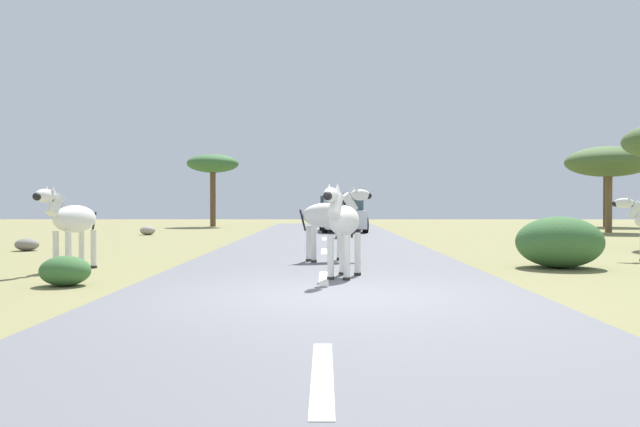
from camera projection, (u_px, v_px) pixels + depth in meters
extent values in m
plane|color=olive|center=(332.00, 299.00, 8.60)|extent=(90.00, 90.00, 0.00)
cube|color=slate|center=(323.00, 297.00, 8.60)|extent=(6.00, 64.00, 0.05)
cube|color=silver|center=(322.00, 374.00, 4.60)|extent=(0.16, 2.00, 0.01)
cube|color=silver|center=(324.00, 278.00, 10.60)|extent=(0.16, 2.00, 0.01)
cube|color=silver|center=(324.00, 251.00, 16.60)|extent=(0.16, 2.00, 0.01)
cube|color=silver|center=(324.00, 239.00, 22.60)|extent=(0.16, 2.00, 0.01)
cube|color=silver|center=(324.00, 231.00, 28.60)|extent=(0.16, 2.00, 0.01)
cube|color=silver|center=(324.00, 227.00, 34.60)|extent=(0.16, 2.00, 0.01)
ellipsoid|color=silver|center=(344.00, 221.00, 10.71)|extent=(0.75, 1.19, 0.52)
cylinder|color=silver|center=(330.00, 257.00, 10.41)|extent=(0.14, 0.14, 0.75)
cylinder|color=#28231E|center=(330.00, 278.00, 10.42)|extent=(0.16, 0.16, 0.05)
cylinder|color=silver|center=(347.00, 257.00, 10.33)|extent=(0.14, 0.14, 0.75)
cylinder|color=#28231E|center=(347.00, 279.00, 10.33)|extent=(0.16, 0.16, 0.05)
cylinder|color=silver|center=(342.00, 254.00, 11.10)|extent=(0.14, 0.14, 0.75)
cylinder|color=#28231E|center=(342.00, 273.00, 11.11)|extent=(0.16, 0.16, 0.05)
cylinder|color=silver|center=(357.00, 254.00, 11.02)|extent=(0.14, 0.14, 0.75)
cylinder|color=#28231E|center=(357.00, 274.00, 11.02)|extent=(0.16, 0.16, 0.05)
cylinder|color=silver|center=(336.00, 205.00, 10.20)|extent=(0.31, 0.44, 0.44)
cube|color=black|center=(336.00, 200.00, 10.20)|extent=(0.15, 0.36, 0.31)
ellipsoid|color=silver|center=(331.00, 195.00, 9.95)|extent=(0.34, 0.52, 0.24)
ellipsoid|color=black|center=(328.00, 196.00, 9.77)|extent=(0.18, 0.20, 0.14)
cone|color=silver|center=(329.00, 188.00, 10.08)|extent=(0.11, 0.11, 0.14)
cone|color=silver|center=(337.00, 188.00, 10.04)|extent=(0.11, 0.11, 0.14)
cylinder|color=black|center=(353.00, 226.00, 11.23)|extent=(0.08, 0.16, 0.45)
ellipsoid|color=silver|center=(327.00, 215.00, 13.78)|extent=(1.24, 0.89, 0.54)
cylinder|color=silver|center=(345.00, 243.00, 13.80)|extent=(0.15, 0.15, 0.79)
cylinder|color=#28231E|center=(345.00, 260.00, 13.81)|extent=(0.17, 0.17, 0.05)
cylinder|color=silver|center=(340.00, 243.00, 14.07)|extent=(0.15, 0.15, 0.79)
cylinder|color=#28231E|center=(340.00, 259.00, 14.08)|extent=(0.17, 0.17, 0.05)
cylinder|color=silver|center=(314.00, 244.00, 13.50)|extent=(0.15, 0.15, 0.79)
cylinder|color=#28231E|center=(314.00, 261.00, 13.51)|extent=(0.17, 0.17, 0.05)
cylinder|color=silver|center=(309.00, 243.00, 13.77)|extent=(0.15, 0.15, 0.79)
cylinder|color=#28231E|center=(309.00, 260.00, 13.78)|extent=(0.17, 0.17, 0.05)
cylinder|color=silver|center=(349.00, 202.00, 13.99)|extent=(0.46, 0.36, 0.46)
cube|color=black|center=(349.00, 198.00, 13.99)|extent=(0.37, 0.19, 0.32)
ellipsoid|color=silver|center=(360.00, 195.00, 14.10)|extent=(0.54, 0.39, 0.25)
ellipsoid|color=black|center=(368.00, 196.00, 14.18)|extent=(0.22, 0.21, 0.15)
cone|color=silver|center=(357.00, 189.00, 13.98)|extent=(0.12, 0.12, 0.15)
cone|color=silver|center=(354.00, 189.00, 14.11)|extent=(0.12, 0.12, 0.15)
cylinder|color=black|center=(303.00, 220.00, 13.55)|extent=(0.17, 0.10, 0.47)
ellipsoid|color=silver|center=(75.00, 219.00, 12.43)|extent=(0.78, 1.24, 0.54)
cylinder|color=silver|center=(56.00, 251.00, 12.13)|extent=(0.14, 0.14, 0.79)
cylinder|color=#28231E|center=(56.00, 270.00, 12.13)|extent=(0.17, 0.17, 0.05)
cylinder|color=silver|center=(68.00, 252.00, 12.04)|extent=(0.14, 0.14, 0.79)
cylinder|color=#28231E|center=(68.00, 271.00, 12.04)|extent=(0.17, 0.17, 0.05)
cylinder|color=silver|center=(82.00, 249.00, 12.84)|extent=(0.14, 0.14, 0.79)
cylinder|color=#28231E|center=(82.00, 266.00, 12.85)|extent=(0.17, 0.17, 0.05)
cylinder|color=silver|center=(94.00, 249.00, 12.75)|extent=(0.14, 0.14, 0.79)
cylinder|color=#28231E|center=(94.00, 267.00, 12.76)|extent=(0.17, 0.17, 0.05)
cylinder|color=silver|center=(55.00, 205.00, 11.90)|extent=(0.32, 0.46, 0.46)
cube|color=black|center=(55.00, 200.00, 11.90)|extent=(0.15, 0.38, 0.32)
ellipsoid|color=silver|center=(45.00, 196.00, 11.64)|extent=(0.35, 0.54, 0.25)
ellipsoid|color=black|center=(37.00, 197.00, 11.45)|extent=(0.19, 0.21, 0.15)
cone|color=silver|center=(47.00, 189.00, 11.78)|extent=(0.12, 0.12, 0.15)
cone|color=silver|center=(53.00, 189.00, 11.74)|extent=(0.12, 0.12, 0.15)
cylinder|color=black|center=(94.00, 223.00, 12.98)|extent=(0.09, 0.17, 0.47)
cylinder|color=silver|center=(636.00, 210.00, 14.46)|extent=(0.42, 0.36, 0.42)
cube|color=black|center=(636.00, 206.00, 14.46)|extent=(0.31, 0.22, 0.29)
ellipsoid|color=silver|center=(624.00, 203.00, 14.59)|extent=(0.49, 0.41, 0.23)
ellipsoid|color=black|center=(615.00, 204.00, 14.69)|extent=(0.21, 0.20, 0.14)
cone|color=silver|center=(630.00, 198.00, 14.59)|extent=(0.12, 0.12, 0.13)
cone|color=silver|center=(629.00, 198.00, 14.47)|extent=(0.12, 0.12, 0.13)
ellipsoid|color=silver|center=(343.00, 214.00, 23.36)|extent=(0.71, 1.09, 0.48)
cylinder|color=silver|center=(348.00, 228.00, 23.64)|extent=(0.13, 0.13, 0.69)
cylinder|color=#28231E|center=(348.00, 237.00, 23.65)|extent=(0.15, 0.15, 0.05)
cylinder|color=silver|center=(342.00, 228.00, 23.73)|extent=(0.13, 0.13, 0.69)
cylinder|color=#28231E|center=(342.00, 237.00, 23.73)|extent=(0.15, 0.15, 0.05)
cylinder|color=silver|center=(343.00, 229.00, 23.02)|extent=(0.13, 0.13, 0.69)
cylinder|color=#28231E|center=(343.00, 238.00, 23.02)|extent=(0.15, 0.15, 0.05)
cylinder|color=silver|center=(337.00, 229.00, 23.10)|extent=(0.13, 0.13, 0.69)
cylinder|color=#28231E|center=(337.00, 237.00, 23.11)|extent=(0.15, 0.15, 0.05)
cylinder|color=silver|center=(346.00, 207.00, 23.82)|extent=(0.29, 0.40, 0.41)
cube|color=black|center=(346.00, 205.00, 23.82)|extent=(0.14, 0.33, 0.28)
ellipsoid|color=silver|center=(348.00, 203.00, 24.04)|extent=(0.32, 0.48, 0.22)
ellipsoid|color=black|center=(349.00, 204.00, 24.21)|extent=(0.17, 0.19, 0.13)
cone|color=silver|center=(349.00, 200.00, 23.92)|extent=(0.11, 0.11, 0.13)
cone|color=silver|center=(346.00, 200.00, 23.96)|extent=(0.11, 0.11, 0.13)
cylinder|color=black|center=(339.00, 217.00, 22.89)|extent=(0.08, 0.15, 0.41)
cube|color=red|center=(335.00, 215.00, 37.31)|extent=(1.97, 4.27, 0.80)
cube|color=#334751|center=(335.00, 202.00, 37.10)|extent=(1.73, 2.26, 0.76)
cube|color=black|center=(336.00, 219.00, 39.47)|extent=(1.72, 0.23, 0.24)
cylinder|color=black|center=(350.00, 219.00, 38.62)|extent=(0.25, 0.69, 0.68)
cylinder|color=black|center=(321.00, 219.00, 38.71)|extent=(0.25, 0.69, 0.68)
cylinder|color=black|center=(350.00, 220.00, 35.92)|extent=(0.25, 0.69, 0.68)
cylinder|color=black|center=(319.00, 220.00, 36.01)|extent=(0.25, 0.69, 0.68)
cube|color=silver|center=(343.00, 219.00, 28.67)|extent=(2.00, 4.28, 0.80)
cube|color=#334751|center=(343.00, 202.00, 28.46)|extent=(1.74, 2.28, 0.76)
cube|color=black|center=(339.00, 223.00, 30.83)|extent=(1.72, 0.24, 0.24)
cylinder|color=black|center=(359.00, 223.00, 30.06)|extent=(0.25, 0.69, 0.68)
cylinder|color=black|center=(322.00, 223.00, 29.98)|extent=(0.25, 0.69, 0.68)
cylinder|color=black|center=(365.00, 225.00, 27.36)|extent=(0.25, 0.69, 0.68)
cylinder|color=black|center=(324.00, 225.00, 27.29)|extent=(0.25, 0.69, 0.68)
cylinder|color=brown|center=(609.00, 205.00, 28.85)|extent=(0.31, 0.31, 2.58)
ellipsoid|color=#425B2D|center=(609.00, 162.00, 28.82)|extent=(3.90, 3.90, 1.36)
cylinder|color=#4C3823|center=(606.00, 200.00, 36.34)|extent=(0.32, 0.32, 3.14)
ellipsoid|color=#4C7038|center=(606.00, 160.00, 36.30)|extent=(4.31, 4.31, 1.51)
cylinder|color=brown|center=(213.00, 200.00, 36.29)|extent=(0.32, 0.32, 3.15)
ellipsoid|color=#386633|center=(213.00, 164.00, 36.26)|extent=(3.00, 3.00, 1.05)
ellipsoid|color=#386633|center=(559.00, 242.00, 12.82)|extent=(1.76, 1.59, 1.06)
ellipsoid|color=#386633|center=(65.00, 271.00, 10.00)|extent=(0.80, 0.72, 0.48)
ellipsoid|color=gray|center=(148.00, 230.00, 26.50)|extent=(0.64, 0.67, 0.38)
ellipsoid|color=gray|center=(27.00, 244.00, 17.49)|extent=(0.65, 0.61, 0.35)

